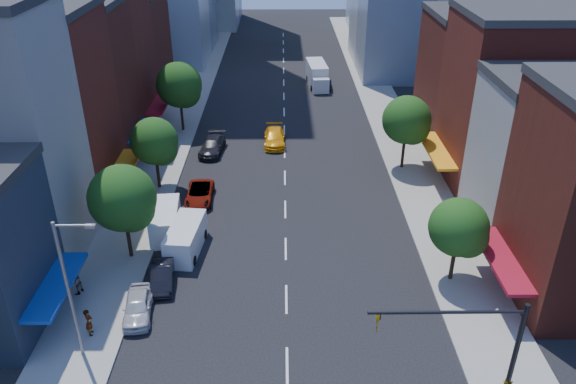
{
  "coord_description": "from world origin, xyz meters",
  "views": [
    {
      "loc": [
        -0.19,
        -23.62,
        24.1
      ],
      "look_at": [
        0.17,
        11.85,
        5.0
      ],
      "focal_mm": 35.0,
      "sensor_mm": 36.0,
      "label": 1
    }
  ],
  "objects_px": {
    "cargo_van_near": "(185,239)",
    "traffic_car_oncoming": "(326,83)",
    "cargo_van_far": "(165,222)",
    "pedestrian_near": "(89,322)",
    "taxi": "(275,137)",
    "box_truck": "(317,75)",
    "parked_car_front": "(138,306)",
    "parked_car_rear": "(212,146)",
    "parked_car_second": "(162,275)",
    "parked_car_third": "(200,194)",
    "pedestrian_far": "(76,283)",
    "traffic_car_far": "(318,62)"
  },
  "relations": [
    {
      "from": "cargo_van_near",
      "to": "traffic_car_oncoming",
      "type": "distance_m",
      "value": 42.01
    },
    {
      "from": "cargo_van_far",
      "to": "pedestrian_near",
      "type": "distance_m",
      "value": 11.91
    },
    {
      "from": "cargo_van_near",
      "to": "taxi",
      "type": "xyz_separation_m",
      "value": [
        6.46,
        20.39,
        -0.33
      ]
    },
    {
      "from": "box_truck",
      "to": "pedestrian_near",
      "type": "height_order",
      "value": "box_truck"
    },
    {
      "from": "pedestrian_near",
      "to": "cargo_van_near",
      "type": "bearing_deg",
      "value": -38.52
    },
    {
      "from": "parked_car_front",
      "to": "pedestrian_near",
      "type": "bearing_deg",
      "value": -150.09
    },
    {
      "from": "parked_car_rear",
      "to": "cargo_van_far",
      "type": "relative_size",
      "value": 1.0
    },
    {
      "from": "cargo_van_near",
      "to": "box_truck",
      "type": "xyz_separation_m",
      "value": [
        12.17,
        40.86,
        0.37
      ]
    },
    {
      "from": "parked_car_rear",
      "to": "parked_car_second",
      "type": "bearing_deg",
      "value": -86.83
    },
    {
      "from": "parked_car_third",
      "to": "pedestrian_far",
      "type": "distance_m",
      "value": 14.61
    },
    {
      "from": "parked_car_front",
      "to": "parked_car_third",
      "type": "relative_size",
      "value": 0.87
    },
    {
      "from": "taxi",
      "to": "box_truck",
      "type": "height_order",
      "value": "box_truck"
    },
    {
      "from": "taxi",
      "to": "pedestrian_near",
      "type": "bearing_deg",
      "value": -111.26
    },
    {
      "from": "parked_car_third",
      "to": "box_truck",
      "type": "bearing_deg",
      "value": 68.63
    },
    {
      "from": "parked_car_second",
      "to": "traffic_car_oncoming",
      "type": "relative_size",
      "value": 1.06
    },
    {
      "from": "traffic_car_oncoming",
      "to": "parked_car_second",
      "type": "bearing_deg",
      "value": 74.18
    },
    {
      "from": "parked_car_third",
      "to": "taxi",
      "type": "distance_m",
      "value": 14.01
    },
    {
      "from": "parked_car_rear",
      "to": "taxi",
      "type": "bearing_deg",
      "value": 24.17
    },
    {
      "from": "parked_car_second",
      "to": "traffic_car_oncoming",
      "type": "bearing_deg",
      "value": 64.57
    },
    {
      "from": "cargo_van_far",
      "to": "parked_car_front",
      "type": "bearing_deg",
      "value": -95.62
    },
    {
      "from": "traffic_car_far",
      "to": "box_truck",
      "type": "xyz_separation_m",
      "value": [
        -0.72,
        -9.69,
        0.79
      ]
    },
    {
      "from": "parked_car_second",
      "to": "traffic_car_oncoming",
      "type": "height_order",
      "value": "parked_car_second"
    },
    {
      "from": "box_truck",
      "to": "cargo_van_near",
      "type": "bearing_deg",
      "value": -111.61
    },
    {
      "from": "parked_car_third",
      "to": "parked_car_rear",
      "type": "relative_size",
      "value": 0.92
    },
    {
      "from": "parked_car_rear",
      "to": "pedestrian_near",
      "type": "bearing_deg",
      "value": -93.43
    },
    {
      "from": "parked_car_third",
      "to": "box_truck",
      "type": "xyz_separation_m",
      "value": [
        12.15,
        32.9,
        0.79
      ]
    },
    {
      "from": "box_truck",
      "to": "pedestrian_near",
      "type": "distance_m",
      "value": 52.61
    },
    {
      "from": "taxi",
      "to": "pedestrian_far",
      "type": "distance_m",
      "value": 28.61
    },
    {
      "from": "parked_car_second",
      "to": "box_truck",
      "type": "height_order",
      "value": "box_truck"
    },
    {
      "from": "traffic_car_far",
      "to": "pedestrian_near",
      "type": "bearing_deg",
      "value": 77.32
    },
    {
      "from": "parked_car_second",
      "to": "traffic_car_far",
      "type": "height_order",
      "value": "parked_car_second"
    },
    {
      "from": "parked_car_front",
      "to": "cargo_van_near",
      "type": "xyz_separation_m",
      "value": [
        1.99,
        7.19,
        0.38
      ]
    },
    {
      "from": "parked_car_rear",
      "to": "traffic_car_oncoming",
      "type": "distance_m",
      "value": 25.35
    },
    {
      "from": "parked_car_front",
      "to": "parked_car_rear",
      "type": "relative_size",
      "value": 0.8
    },
    {
      "from": "parked_car_front",
      "to": "parked_car_rear",
      "type": "height_order",
      "value": "parked_car_rear"
    },
    {
      "from": "parked_car_front",
      "to": "traffic_car_far",
      "type": "xyz_separation_m",
      "value": [
        14.88,
        57.74,
        -0.04
      ]
    },
    {
      "from": "parked_car_third",
      "to": "traffic_car_oncoming",
      "type": "height_order",
      "value": "parked_car_third"
    },
    {
      "from": "traffic_car_oncoming",
      "to": "pedestrian_near",
      "type": "height_order",
      "value": "pedestrian_near"
    },
    {
      "from": "parked_car_second",
      "to": "parked_car_front",
      "type": "bearing_deg",
      "value": -113.04
    },
    {
      "from": "parked_car_front",
      "to": "cargo_van_near",
      "type": "distance_m",
      "value": 7.47
    },
    {
      "from": "box_truck",
      "to": "parked_car_rear",
      "type": "bearing_deg",
      "value": -123.3
    },
    {
      "from": "parked_car_front",
      "to": "parked_car_second",
      "type": "bearing_deg",
      "value": 67.22
    },
    {
      "from": "traffic_car_oncoming",
      "to": "traffic_car_far",
      "type": "bearing_deg",
      "value": -85.22
    },
    {
      "from": "parked_car_rear",
      "to": "taxi",
      "type": "distance_m",
      "value": 6.78
    },
    {
      "from": "cargo_van_far",
      "to": "traffic_car_oncoming",
      "type": "xyz_separation_m",
      "value": [
        15.31,
        37.24,
        -0.43
      ]
    },
    {
      "from": "parked_car_front",
      "to": "cargo_van_near",
      "type": "height_order",
      "value": "cargo_van_near"
    },
    {
      "from": "pedestrian_near",
      "to": "box_truck",
      "type": "bearing_deg",
      "value": -30.68
    },
    {
      "from": "parked_car_front",
      "to": "pedestrian_near",
      "type": "xyz_separation_m",
      "value": [
        -2.48,
        -1.86,
        0.35
      ]
    },
    {
      "from": "parked_car_second",
      "to": "pedestrian_far",
      "type": "height_order",
      "value": "pedestrian_far"
    },
    {
      "from": "traffic_car_oncoming",
      "to": "pedestrian_near",
      "type": "distance_m",
      "value": 52.02
    }
  ]
}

